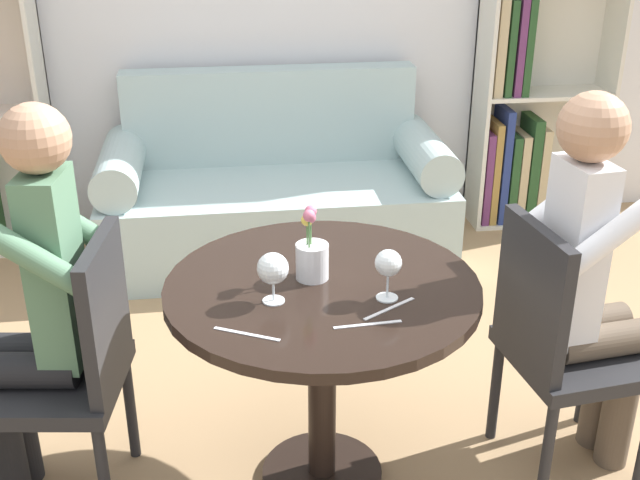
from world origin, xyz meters
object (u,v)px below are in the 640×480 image
Objects in this scene: flower_vase at (312,255)px; person_left at (36,308)px; person_right at (591,281)px; wine_glass_right at (388,265)px; wine_glass_left at (273,270)px; couch at (276,197)px; bookshelf_right at (524,110)px; chair_right at (559,340)px; chair_left at (73,363)px.

person_left is at bearing 178.81° from flower_vase.
person_right is 0.69m from wine_glass_right.
couch is at bearing 85.35° from wine_glass_left.
bookshelf_right reaches higher than wine_glass_left.
person_left is (-1.60, 0.09, 0.19)m from chair_right.
wine_glass_left is (-0.99, -0.07, 0.14)m from person_right.
chair_left is 3.84× the size of flower_vase.
chair_right is 0.85m from flower_vase.
flower_vase reaches higher than wine_glass_right.
bookshelf_right is at bearing -22.61° from person_right.
bookshelf_right reaches higher than wine_glass_right.
couch is at bearing 161.74° from person_left.
person_right reaches higher than wine_glass_left.
couch is 1.97m from chair_right.
person_right reaches higher than chair_right.
chair_right is (1.51, -0.07, 0.00)m from chair_left.
flower_vase is (0.73, 0.00, 0.32)m from chair_left.
couch is 1.95m from person_left.
person_left is 1.69m from person_right.
bookshelf_right reaches higher than chair_right.
wine_glass_left is (0.69, -0.15, 0.15)m from person_left.
person_left is 8.63× the size of wine_glass_left.
flower_vase is (-1.44, -2.00, 0.17)m from bookshelf_right.
person_right is at bearing -64.88° from couch.
chair_right is 5.98× the size of wine_glass_left.
person_right is 0.88m from flower_vase.
chair_left is at bearing -179.75° from flower_vase.
flower_vase is (-0.87, 0.06, 0.12)m from person_right.
wine_glass_left is (0.61, -0.13, 0.34)m from chair_left.
couch is at bearing 17.93° from person_right.
bookshelf_right is 6.37× the size of flower_vase.
chair_left is 0.70m from wine_glass_left.
wine_glass_right is (-1.24, -2.16, 0.20)m from bookshelf_right.
chair_right is 0.68m from wine_glass_right.
couch reaches higher than wine_glass_left.
chair_left is 0.80m from flower_vase.
flower_vase is at bearing 77.37° from chair_right.
couch is 1.91m from chair_left.
chair_right is at bearing -107.45° from bookshelf_right.
couch is 1.95× the size of chair_right.
person_left reaches higher than wine_glass_right.
person_left is 8.52× the size of wine_glass_right.
wine_glass_left is 0.18m from flower_vase.
wine_glass_left is 0.33m from wine_glass_right.
chair_left is 0.21m from person_left.
person_right is at bearing -105.42° from bookshelf_right.
person_left is (-2.25, -1.99, 0.04)m from bookshelf_right.
wine_glass_left is at bearing -134.32° from flower_vase.
person_left is at bearing 79.54° from chair_right.
person_left reaches higher than couch.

